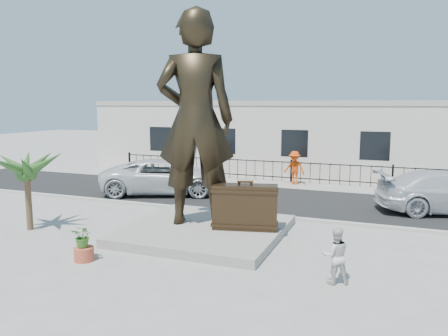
# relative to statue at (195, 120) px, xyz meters

# --- Properties ---
(ground) EXTENTS (100.00, 100.00, 0.00)m
(ground) POSITION_rel_statue_xyz_m (0.98, -1.78, -3.97)
(ground) COLOR #9E9991
(ground) RESTS_ON ground
(street) EXTENTS (40.00, 7.00, 0.01)m
(street) POSITION_rel_statue_xyz_m (0.98, 6.22, -3.96)
(street) COLOR black
(street) RESTS_ON ground
(curb) EXTENTS (40.00, 0.25, 0.12)m
(curb) POSITION_rel_statue_xyz_m (0.98, 2.72, -3.91)
(curb) COLOR #A5A399
(curb) RESTS_ON ground
(far_sidewalk) EXTENTS (40.00, 2.50, 0.02)m
(far_sidewalk) POSITION_rel_statue_xyz_m (0.98, 10.22, -3.96)
(far_sidewalk) COLOR #9E9991
(far_sidewalk) RESTS_ON ground
(plinth) EXTENTS (5.20, 5.20, 0.30)m
(plinth) POSITION_rel_statue_xyz_m (0.48, -0.28, -3.82)
(plinth) COLOR gray
(plinth) RESTS_ON ground
(fence) EXTENTS (22.00, 0.10, 1.20)m
(fence) POSITION_rel_statue_xyz_m (0.98, 11.02, -3.37)
(fence) COLOR black
(fence) RESTS_ON ground
(building) EXTENTS (28.00, 7.00, 4.40)m
(building) POSITION_rel_statue_xyz_m (0.98, 15.22, -1.77)
(building) COLOR silver
(building) RESTS_ON ground
(statue) EXTENTS (3.09, 2.50, 7.34)m
(statue) POSITION_rel_statue_xyz_m (0.00, 0.00, 0.00)
(statue) COLOR black
(statue) RESTS_ON plinth
(suitcase) EXTENTS (2.26, 1.15, 1.52)m
(suitcase) POSITION_rel_statue_xyz_m (1.86, -0.09, -2.91)
(suitcase) COLOR #322315
(suitcase) RESTS_ON plinth
(tourist) EXTENTS (0.87, 0.78, 1.46)m
(tourist) POSITION_rel_statue_xyz_m (5.20, -2.91, -3.24)
(tourist) COLOR silver
(tourist) RESTS_ON ground
(car_white) EXTENTS (6.85, 5.01, 1.73)m
(car_white) POSITION_rel_statue_xyz_m (-4.27, 5.42, -3.09)
(car_white) COLOR silver
(car_white) RESTS_ON street
(worker) EXTENTS (1.32, 0.91, 1.88)m
(worker) POSITION_rel_statue_xyz_m (1.32, 10.25, -3.01)
(worker) COLOR #D6430B
(worker) RESTS_ON far_sidewalk
(palm_tree) EXTENTS (1.80, 1.80, 3.20)m
(palm_tree) POSITION_rel_statue_xyz_m (-5.67, -2.02, -3.97)
(palm_tree) COLOR #254D1C
(palm_tree) RESTS_ON ground
(planter) EXTENTS (0.56, 0.56, 0.40)m
(planter) POSITION_rel_statue_xyz_m (-1.77, -3.91, -3.77)
(planter) COLOR #B84B30
(planter) RESTS_ON ground
(shrub) EXTENTS (0.64, 0.56, 0.67)m
(shrub) POSITION_rel_statue_xyz_m (-1.77, -3.91, -3.24)
(shrub) COLOR #366C23
(shrub) RESTS_ON planter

